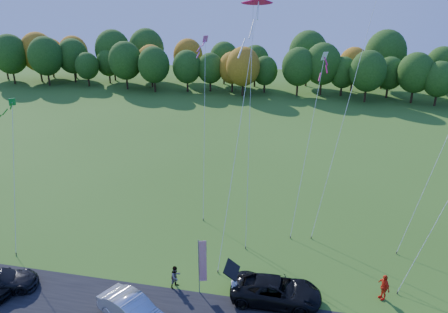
% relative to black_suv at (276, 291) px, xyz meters
% --- Properties ---
extents(ground, '(160.00, 160.00, 0.00)m').
position_rel_black_suv_xyz_m(ground, '(-4.85, 0.78, -0.80)').
color(ground, '#356019').
extents(tree_line, '(116.00, 12.00, 10.00)m').
position_rel_black_suv_xyz_m(tree_line, '(-4.85, 55.78, -0.80)').
color(tree_line, '#1E4711').
rests_on(tree_line, ground).
extents(black_suv, '(5.81, 2.72, 1.61)m').
position_rel_black_suv_xyz_m(black_suv, '(0.00, 0.00, 0.00)').
color(black_suv, black).
rests_on(black_suv, ground).
extents(silver_sedan, '(5.21, 3.76, 1.63)m').
position_rel_black_suv_xyz_m(silver_sedan, '(-8.23, -3.62, 0.01)').
color(silver_sedan, silver).
rests_on(silver_sedan, ground).
extents(person_tailgate_a, '(0.62, 0.77, 1.85)m').
position_rel_black_suv_xyz_m(person_tailgate_a, '(-2.67, -0.42, 0.12)').
color(person_tailgate_a, white).
rests_on(person_tailgate_a, ground).
extents(person_tailgate_b, '(0.91, 0.97, 1.59)m').
position_rel_black_suv_xyz_m(person_tailgate_b, '(-6.73, 0.05, -0.01)').
color(person_tailgate_b, gray).
rests_on(person_tailgate_b, ground).
extents(person_east, '(0.91, 1.15, 1.83)m').
position_rel_black_suv_xyz_m(person_east, '(6.76, 1.69, 0.11)').
color(person_east, red).
rests_on(person_east, ground).
extents(feather_flag, '(0.52, 0.22, 4.07)m').
position_rel_black_suv_xyz_m(feather_flag, '(-4.83, -0.16, 1.68)').
color(feather_flag, '#999999').
rests_on(feather_flag, ground).
extents(kite_delta_blue, '(3.41, 12.40, 30.88)m').
position_rel_black_suv_xyz_m(kite_delta_blue, '(-3.60, 11.30, 14.71)').
color(kite_delta_blue, '#4C3F33').
rests_on(kite_delta_blue, ground).
extents(kite_parafoil_orange, '(8.05, 11.76, 32.11)m').
position_rel_black_suv_xyz_m(kite_parafoil_orange, '(5.11, 13.53, 15.03)').
color(kite_parafoil_orange, '#4C3F33').
rests_on(kite_parafoil_orange, ground).
extents(kite_delta_red, '(2.52, 10.61, 19.25)m').
position_rel_black_suv_xyz_m(kite_delta_red, '(-3.72, 7.26, 8.93)').
color(kite_delta_red, '#4C3F33').
rests_on(kite_delta_red, ground).
extents(kite_diamond_green, '(2.59, 5.74, 11.07)m').
position_rel_black_suv_xyz_m(kite_diamond_green, '(-20.70, 3.64, 4.54)').
color(kite_diamond_green, '#4C3F33').
rests_on(kite_diamond_green, ground).
extents(kite_diamond_white, '(2.17, 6.44, 14.30)m').
position_rel_black_suv_xyz_m(kite_diamond_white, '(1.21, 10.64, 6.19)').
color(kite_diamond_white, '#4C3F33').
rests_on(kite_diamond_white, ground).
extents(kite_diamond_pink, '(1.82, 7.20, 15.07)m').
position_rel_black_suv_xyz_m(kite_diamond_pink, '(-7.79, 12.31, 6.60)').
color(kite_diamond_pink, '#4C3F33').
rests_on(kite_diamond_pink, ground).
extents(kite_diamond_blue_low, '(4.66, 4.95, 8.67)m').
position_rel_black_suv_xyz_m(kite_diamond_blue_low, '(9.85, 4.56, 3.30)').
color(kite_diamond_blue_low, '#4C3F33').
rests_on(kite_diamond_blue_low, ground).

